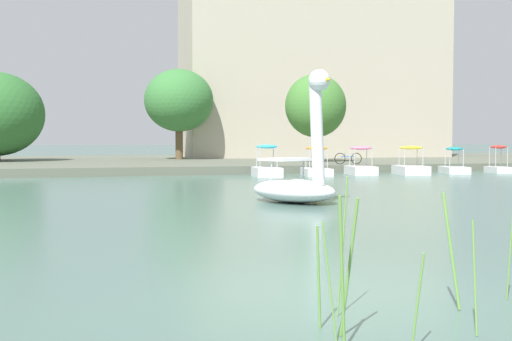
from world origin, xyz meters
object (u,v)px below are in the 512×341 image
Objects in this scene: pedal_boat_cyan at (267,167)px; tree_broadleaf_left at (179,101)px; tree_broadleaf_right at (316,106)px; pedal_boat_orange at (316,167)px; pedal_boat_yellow at (411,166)px; bicycle_parked at (348,158)px; pedal_boat_teal at (454,166)px; pedal_boat_red at (498,164)px; pedal_boat_pink at (361,166)px; swan_boat at (297,178)px.

tree_broadleaf_left reaches higher than pedal_boat_cyan.
tree_broadleaf_right is (7.47, -7.45, -0.65)m from tree_broadleaf_left.
tree_broadleaf_left is 1.20× the size of tree_broadleaf_right.
pedal_boat_orange is 5.24m from pedal_boat_yellow.
tree_broadleaf_right reaches higher than pedal_boat_cyan.
tree_broadleaf_left is at bearing 124.40° from bicycle_parked.
pedal_boat_teal is 2.79m from pedal_boat_red.
pedal_boat_red is (8.28, -0.17, 0.04)m from pedal_boat_pink.
pedal_boat_pink is at bearing -61.99° from tree_broadleaf_left.
tree_broadleaf_right is at bearing 68.07° from swan_boat.
tree_broadleaf_left is (-7.53, 14.15, 4.15)m from pedal_boat_pink.
bicycle_parked is (-5.10, 2.75, 0.40)m from pedal_boat_teal.
pedal_boat_pink is (5.29, 0.37, -0.01)m from pedal_boat_cyan.
pedal_boat_yellow reaches higher than bicycle_parked.
pedal_boat_pink is at bearing 178.80° from pedal_boat_red.
pedal_boat_pink is at bearing 168.21° from pedal_boat_yellow.
tree_broadleaf_right reaches higher than pedal_boat_teal.
bicycle_parked is (-2.24, 3.13, 0.36)m from pedal_boat_yellow.
tree_broadleaf_left is at bearing 124.66° from pedal_boat_yellow.
tree_broadleaf_right reaches higher than pedal_boat_pink.
pedal_boat_orange is at bearing -179.55° from pedal_boat_red.
swan_boat is 1.54× the size of pedal_boat_teal.
pedal_boat_teal is at bearing -47.72° from tree_broadleaf_left.
pedal_boat_cyan is 2.70m from pedal_boat_orange.
pedal_boat_pink is 2.64m from bicycle_parked.
pedal_boat_red is (10.87, 0.08, 0.03)m from pedal_boat_orange.
pedal_boat_pink is 0.95× the size of pedal_boat_teal.
pedal_boat_yellow is at bearing -1.29° from pedal_boat_cyan.
pedal_boat_orange is 1.07× the size of pedal_boat_pink.
tree_broadleaf_right reaches higher than swan_boat.
pedal_boat_red is at bearing -19.27° from bicycle_parked.
pedal_boat_yellow is at bearing -11.79° from pedal_boat_pink.
pedal_boat_yellow is 1.58× the size of bicycle_parked.
pedal_boat_orange is (5.65, 13.37, -0.26)m from swan_boat.
pedal_boat_red is at bearing 3.81° from pedal_boat_yellow.
pedal_boat_teal is at bearing -28.36° from bicycle_parked.
bicycle_parked is (5.69, 2.96, 0.33)m from pedal_boat_cyan.
pedal_boat_orange is 2.60m from pedal_boat_pink.
pedal_boat_yellow is 0.39× the size of tree_broadleaf_left.
pedal_boat_red reaches higher than pedal_boat_orange.
pedal_boat_red is (2.79, -0.01, 0.10)m from pedal_boat_teal.
tree_broadleaf_right is 5.21m from bicycle_parked.
bicycle_parked is at bearing 43.62° from pedal_boat_orange.
tree_broadleaf_left is at bearing 132.28° from pedal_boat_teal.
tree_broadleaf_right reaches higher than pedal_boat_orange.
pedal_boat_orange is at bearing 2.39° from pedal_boat_cyan.
pedal_boat_orange is at bearing -136.38° from bicycle_parked.
pedal_boat_orange reaches higher than pedal_boat_teal.
swan_boat is 22.15m from tree_broadleaf_right.
pedal_boat_red reaches higher than pedal_boat_pink.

